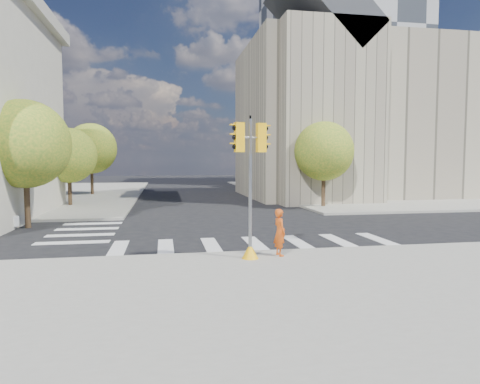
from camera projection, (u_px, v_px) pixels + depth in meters
The scene contains 15 objects.
ground at pixel (248, 235), 19.46m from camera, with size 160.00×160.00×0.00m, color black.
sidewalk_near at pixel (353, 324), 8.66m from camera, with size 30.00×14.00×0.15m, color gray.
sidewalk_far_right at pixel (376, 190), 48.51m from camera, with size 28.00×40.00×0.15m, color gray.
civic_building at pixel (370, 120), 40.45m from camera, with size 26.00×16.00×19.39m.
office_tower at pixel (338, 82), 63.47m from camera, with size 20.00×18.00×30.00m, color #9EA0A3.
tree_lw_near at pixel (25, 144), 21.22m from camera, with size 4.40×4.40×6.41m.
tree_lw_mid at pixel (69, 155), 31.07m from camera, with size 4.00×4.00×5.77m.
tree_lw_far at pixel (91, 149), 40.83m from camera, with size 4.80×4.80×6.95m.
tree_re_near at pixel (324, 151), 30.30m from camera, with size 4.20×4.20×6.16m.
tree_re_mid at pixel (279, 151), 42.06m from camera, with size 4.60×4.60×6.66m.
tree_re_far at pixel (254, 157), 53.87m from camera, with size 4.00×4.00×5.88m.
lamp_near at pixel (312, 146), 34.28m from camera, with size 0.35×0.18×8.11m.
lamp_far at pixel (269, 150), 48.02m from camera, with size 0.35×0.18×8.11m.
traffic_signal at pixel (250, 198), 14.02m from camera, with size 1.08×0.56×4.70m.
photographer at pixel (280, 232), 14.54m from camera, with size 0.59×0.38×1.60m, color #D55014.
Camera 1 is at (-3.76, -18.90, 3.39)m, focal length 32.00 mm.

